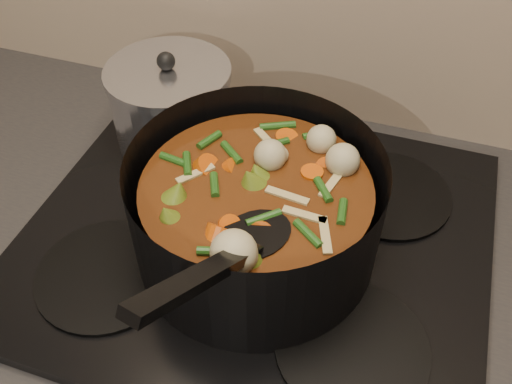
% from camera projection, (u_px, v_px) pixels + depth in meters
% --- Properties ---
extents(stovetop, '(0.62, 0.54, 0.03)m').
position_uv_depth(stovetop, '(256.00, 237.00, 0.79)').
color(stovetop, black).
rests_on(stovetop, counter).
extents(stockpot, '(0.41, 0.48, 0.23)m').
position_uv_depth(stockpot, '(256.00, 213.00, 0.71)').
color(stockpot, black).
rests_on(stockpot, stovetop).
extents(saucepan, '(0.19, 0.19, 0.16)m').
position_uv_depth(saucepan, '(171.00, 104.00, 0.88)').
color(saucepan, silver).
rests_on(saucepan, stovetop).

